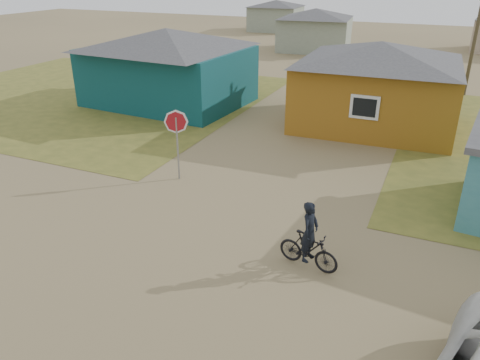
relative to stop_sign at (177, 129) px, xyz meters
name	(u,v)px	position (x,y,z in m)	size (l,w,h in m)	color
ground	(178,270)	(2.79, -4.82, -1.87)	(120.00, 120.00, 0.00)	#8C7850
grass_nw	(86,95)	(-11.21, 8.18, -1.86)	(20.00, 18.00, 0.00)	olive
house_teal	(168,66)	(-5.71, 8.68, 0.19)	(8.93, 7.08, 4.00)	#0B3A3E
house_yellow	(377,83)	(5.29, 9.18, 0.14)	(7.72, 6.76, 3.90)	#945F16
house_pale_west	(315,29)	(-3.21, 29.18, -0.01)	(7.04, 6.15, 3.60)	gray
house_pale_north	(276,15)	(-11.21, 41.18, -0.11)	(6.28, 5.81, 3.40)	gray
utility_pole_near	(478,22)	(9.29, 17.18, 2.27)	(1.40, 0.20, 8.00)	#4A412C
stop_sign	(177,129)	(0.00, 0.00, 0.00)	(0.83, 0.10, 2.55)	gray
cyclist	(309,244)	(5.73, -3.36, -1.20)	(1.66, 0.74, 1.82)	black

